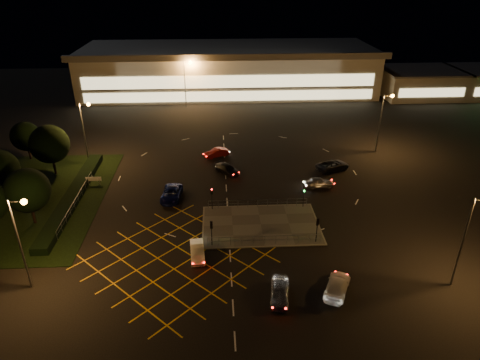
{
  "coord_description": "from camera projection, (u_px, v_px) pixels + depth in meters",
  "views": [
    {
      "loc": [
        -3.03,
        -46.36,
        28.86
      ],
      "look_at": [
        -0.1,
        6.52,
        2.0
      ],
      "focal_mm": 32.0,
      "sensor_mm": 36.0,
      "label": 1
    }
  ],
  "objects": [
    {
      "name": "signal_se",
      "position": [
        317.0,
        225.0,
        48.47
      ],
      "size": [
        0.28,
        0.3,
        3.15
      ],
      "rotation": [
        0.0,
        0.0,
        3.14
      ],
      "color": "black",
      "rests_on": "pedestrian_island"
    },
    {
      "name": "pedestrian_island",
      "position": [
        261.0,
        225.0,
        52.78
      ],
      "size": [
        14.0,
        9.0,
        0.12
      ],
      "primitive_type": "cube",
      "color": "#4C4944",
      "rests_on": "ground"
    },
    {
      "name": "signal_ne",
      "position": [
        304.0,
        192.0,
        55.59
      ],
      "size": [
        0.28,
        0.3,
        3.15
      ],
      "color": "black",
      "rests_on": "pedestrian_island"
    },
    {
      "name": "retail_unit_a",
      "position": [
        419.0,
        82.0,
        103.36
      ],
      "size": [
        18.8,
        14.8,
        6.35
      ],
      "color": "beige",
      "rests_on": "ground"
    },
    {
      "name": "car_circ_red",
      "position": [
        216.0,
        153.0,
        71.24
      ],
      "size": [
        4.41,
        3.11,
        1.38
      ],
      "primitive_type": "imported",
      "rotation": [
        0.0,
        0.0,
        5.15
      ],
      "color": "maroon",
      "rests_on": "ground"
    },
    {
      "name": "car_near_silver",
      "position": [
        280.0,
        292.0,
        40.94
      ],
      "size": [
        2.54,
        4.76,
        1.54
      ],
      "primitive_type": "imported",
      "rotation": [
        0.0,
        0.0,
        6.12
      ],
      "color": "#ACAEB4",
      "rests_on": "ground"
    },
    {
      "name": "streetlight_se",
      "position": [
        471.0,
        230.0,
        40.06
      ],
      "size": [
        1.78,
        0.56,
        10.03
      ],
      "color": "slate",
      "rests_on": "ground"
    },
    {
      "name": "supermarket",
      "position": [
        228.0,
        69.0,
        107.26
      ],
      "size": [
        72.0,
        26.5,
        10.5
      ],
      "color": "beige",
      "rests_on": "ground"
    },
    {
      "name": "car_far_dkgrey",
      "position": [
        227.0,
        169.0,
        65.61
      ],
      "size": [
        4.33,
        4.8,
        1.34
      ],
      "primitive_type": "imported",
      "rotation": [
        0.0,
        0.0,
        0.66
      ],
      "color": "black",
      "rests_on": "ground"
    },
    {
      "name": "grass_verge",
      "position": [
        37.0,
        200.0,
        58.43
      ],
      "size": [
        18.0,
        30.0,
        0.08
      ],
      "primitive_type": "cube",
      "color": "black",
      "rests_on": "ground"
    },
    {
      "name": "streetlight_far_right",
      "position": [
        363.0,
        73.0,
        97.54
      ],
      "size": [
        1.78,
        0.56,
        10.03
      ],
      "color": "slate",
      "rests_on": "ground"
    },
    {
      "name": "car_east_grey",
      "position": [
        333.0,
        165.0,
        66.65
      ],
      "size": [
        5.93,
        4.42,
        1.5
      ],
      "primitive_type": "imported",
      "rotation": [
        0.0,
        0.0,
        1.98
      ],
      "color": "black",
      "rests_on": "ground"
    },
    {
      "name": "tree_d",
      "position": [
        26.0,
        136.0,
        68.8
      ],
      "size": [
        4.68,
        4.68,
        6.37
      ],
      "color": "black",
      "rests_on": "ground"
    },
    {
      "name": "ground",
      "position": [
        244.0,
        217.0,
        54.49
      ],
      "size": [
        180.0,
        180.0,
        0.0
      ],
      "primitive_type": "plane",
      "color": "black",
      "rests_on": "ground"
    },
    {
      "name": "car_right_silver",
      "position": [
        319.0,
        182.0,
        61.53
      ],
      "size": [
        4.28,
        1.98,
        1.42
      ],
      "primitive_type": "imported",
      "rotation": [
        0.0,
        0.0,
        1.65
      ],
      "color": "#B2B4BA",
      "rests_on": "ground"
    },
    {
      "name": "signal_sw",
      "position": [
        211.0,
        228.0,
        47.88
      ],
      "size": [
        0.28,
        0.3,
        3.15
      ],
      "rotation": [
        0.0,
        0.0,
        3.14
      ],
      "color": "black",
      "rests_on": "pedestrian_island"
    },
    {
      "name": "streetlight_far_left",
      "position": [
        187.0,
        77.0,
        93.79
      ],
      "size": [
        1.78,
        0.56,
        10.03
      ],
      "color": "slate",
      "rests_on": "ground"
    },
    {
      "name": "car_queue_white",
      "position": [
        197.0,
        251.0,
        46.84
      ],
      "size": [
        1.85,
        4.33,
        1.39
      ],
      "primitive_type": "imported",
      "rotation": [
        0.0,
        0.0,
        0.09
      ],
      "color": "white",
      "rests_on": "ground"
    },
    {
      "name": "car_left_blue",
      "position": [
        171.0,
        194.0,
        58.42
      ],
      "size": [
        2.97,
        5.63,
        1.51
      ],
      "primitive_type": "imported",
      "rotation": [
        0.0,
        0.0,
        6.19
      ],
      "color": "#0C134C",
      "rests_on": "ground"
    },
    {
      "name": "tree_c",
      "position": [
        50.0,
        144.0,
        63.34
      ],
      "size": [
        5.76,
        5.76,
        7.84
      ],
      "color": "black",
      "rests_on": "ground"
    },
    {
      "name": "streetlight_nw",
      "position": [
        85.0,
        124.0,
        66.39
      ],
      "size": [
        1.78,
        0.56,
        10.03
      ],
      "color": "slate",
      "rests_on": "ground"
    },
    {
      "name": "streetlight_ne",
      "position": [
        384.0,
        115.0,
        70.53
      ],
      "size": [
        1.78,
        0.56,
        10.03
      ],
      "color": "slate",
      "rests_on": "ground"
    },
    {
      "name": "signal_nw",
      "position": [
        212.0,
        194.0,
        54.99
      ],
      "size": [
        0.28,
        0.3,
        3.15
      ],
      "color": "black",
      "rests_on": "pedestrian_island"
    },
    {
      "name": "car_approach_white",
      "position": [
        337.0,
        286.0,
        41.79
      ],
      "size": [
        3.98,
        5.32,
        1.43
      ],
      "primitive_type": "imported",
      "rotation": [
        0.0,
        0.0,
        2.69
      ],
      "color": "silver",
      "rests_on": "ground"
    },
    {
      "name": "tree_e",
      "position": [
        27.0,
        190.0,
        51.11
      ],
      "size": [
        5.4,
        5.4,
        7.35
      ],
      "color": "black",
      "rests_on": "ground"
    },
    {
      "name": "streetlight_sw",
      "position": [
        21.0,
        232.0,
        39.77
      ],
      "size": [
        1.78,
        0.56,
        10.03
      ],
      "color": "slate",
      "rests_on": "ground"
    },
    {
      "name": "hedge",
      "position": [
        73.0,
        196.0,
        58.47
      ],
      "size": [
        2.0,
        26.0,
        1.0
      ],
      "primitive_type": "cube",
      "color": "black",
      "rests_on": "ground"
    }
  ]
}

